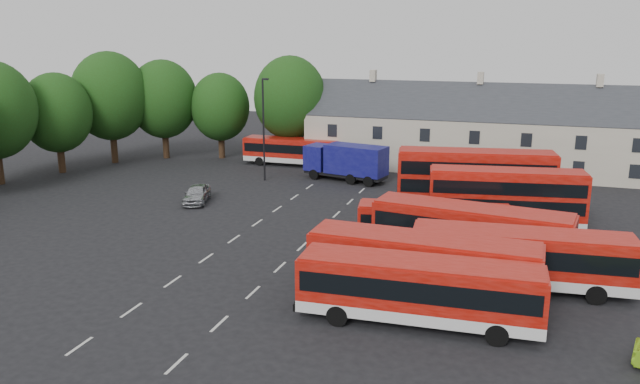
# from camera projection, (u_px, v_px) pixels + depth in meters

# --- Properties ---
(ground) EXTENTS (140.00, 140.00, 0.00)m
(ground) POSITION_uv_depth(u_px,v_px,m) (221.00, 248.00, 41.10)
(ground) COLOR black
(ground) RESTS_ON ground
(lane_markings) EXTENTS (5.15, 33.80, 0.01)m
(lane_markings) POSITION_uv_depth(u_px,v_px,m) (267.00, 243.00, 42.18)
(lane_markings) COLOR beige
(lane_markings) RESTS_ON ground
(treeline) EXTENTS (29.92, 32.59, 12.01)m
(treeline) POSITION_uv_depth(u_px,v_px,m) (121.00, 105.00, 63.53)
(treeline) COLOR black
(treeline) RESTS_ON ground
(terrace_houses) EXTENTS (35.70, 7.13, 10.06)m
(terrace_houses) POSITION_uv_depth(u_px,v_px,m) (477.00, 134.00, 63.58)
(terrace_houses) COLOR beige
(terrace_houses) RESTS_ON ground
(bus_row_a) EXTENTS (11.71, 3.18, 3.28)m
(bus_row_a) POSITION_uv_depth(u_px,v_px,m) (419.00, 286.00, 29.85)
(bus_row_a) COLOR silver
(bus_row_a) RESTS_ON ground
(bus_row_b) EXTENTS (12.18, 3.23, 3.42)m
(bus_row_b) POSITION_uv_depth(u_px,v_px,m) (422.00, 261.00, 32.91)
(bus_row_b) COLOR silver
(bus_row_b) RESTS_ON ground
(bus_row_c) EXTENTS (11.95, 3.64, 3.33)m
(bus_row_c) POSITION_uv_depth(u_px,v_px,m) (521.00, 255.00, 34.07)
(bus_row_c) COLOR silver
(bus_row_c) RESTS_ON ground
(bus_row_d) EXTENTS (12.39, 4.50, 3.43)m
(bus_row_d) POSITION_uv_depth(u_px,v_px,m) (471.00, 228.00, 38.62)
(bus_row_d) COLOR silver
(bus_row_d) RESTS_ON ground
(bus_row_e) EXTENTS (10.19, 3.89, 2.81)m
(bus_row_e) POSITION_uv_depth(u_px,v_px,m) (434.00, 221.00, 41.21)
(bus_row_e) COLOR silver
(bus_row_e) RESTS_ON ground
(bus_dd_south) EXTENTS (11.04, 4.05, 4.43)m
(bus_dd_south) POSITION_uv_depth(u_px,v_px,m) (506.00, 196.00, 44.45)
(bus_dd_south) COLOR silver
(bus_dd_south) RESTS_ON ground
(bus_dd_north) EXTENTS (12.30, 4.60, 4.93)m
(bus_dd_north) POSITION_uv_depth(u_px,v_px,m) (475.00, 177.00, 48.93)
(bus_dd_north) COLOR silver
(bus_dd_north) RESTS_ON ground
(bus_north) EXTENTS (10.46, 2.47, 2.95)m
(bus_north) POSITION_uv_depth(u_px,v_px,m) (292.00, 149.00, 66.49)
(bus_north) COLOR silver
(bus_north) RESTS_ON ground
(box_truck) EXTENTS (8.40, 4.22, 3.52)m
(box_truck) POSITION_uv_depth(u_px,v_px,m) (347.00, 161.00, 59.53)
(box_truck) COLOR black
(box_truck) RESTS_ON ground
(silver_car) EXTENTS (3.00, 4.77, 1.51)m
(silver_car) POSITION_uv_depth(u_px,v_px,m) (197.00, 194.00, 52.07)
(silver_car) COLOR #A8ABAF
(silver_car) RESTS_ON ground
(lamppost) EXTENTS (0.67, 0.26, 9.75)m
(lamppost) POSITION_uv_depth(u_px,v_px,m) (264.00, 127.00, 58.90)
(lamppost) COLOR black
(lamppost) RESTS_ON ground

